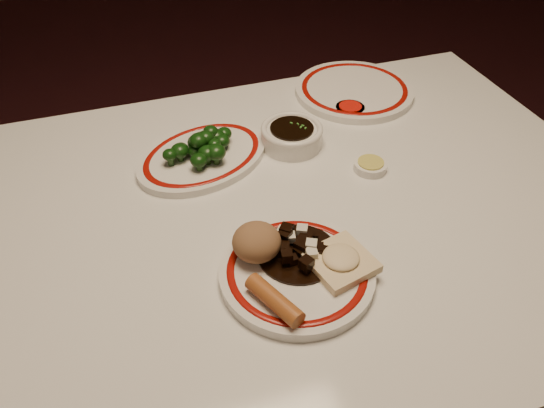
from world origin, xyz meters
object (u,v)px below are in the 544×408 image
Objects in this scene: stirfry_heap at (299,249)px; broccoli_plate at (203,156)px; main_plate at (297,273)px; rice_mound at (257,242)px; dining_table at (299,241)px; soy_bowl at (292,137)px; spring_roll at (274,300)px; fried_wonton at (341,260)px; broccoli_pile at (203,144)px.

stirfry_heap is 0.39× the size of broccoli_plate.
rice_mound is at bearing 134.91° from main_plate.
rice_mound reaches higher than dining_table.
stirfry_heap is (0.01, 0.03, 0.02)m from main_plate.
soy_bowl is at bearing -2.19° from broccoli_plate.
dining_table is at bearing 67.05° from main_plate.
spring_roll is at bearing -88.04° from broccoli_plate.
broccoli_plate is (-0.07, 0.34, -0.00)m from main_plate.
soy_bowl is (0.05, 0.35, -0.01)m from fried_wonton.
soy_bowl is (0.05, 0.18, 0.11)m from dining_table.
rice_mound is 0.07m from stirfry_heap.
spring_roll is 0.11m from stirfry_heap.
stirfry_heap reaches higher than broccoli_plate.
rice_mound is at bearing -86.10° from broccoli_plate.
fried_wonton is 0.35m from soy_bowl.
soy_bowl reaches higher than main_plate.
soy_bowl is (0.18, -0.00, -0.02)m from broccoli_pile.
dining_table is 10.92× the size of fried_wonton.
main_plate is at bearing 168.63° from fried_wonton.
stirfry_heap is 1.05× the size of soy_bowl.
stirfry_heap is 0.32m from broccoli_plate.
stirfry_heap is (0.06, -0.02, -0.02)m from rice_mound.
broccoli_plate is at bearing 93.90° from rice_mound.
soy_bowl is at bearing 42.55° from spring_roll.
dining_table is 0.22m from soy_bowl.
broccoli_pile reaches higher than fried_wonton.
spring_roll reaches higher than soy_bowl.
dining_table is 0.21m from fried_wonton.
broccoli_pile reaches higher than main_plate.
fried_wonton is 0.38m from broccoli_pile.
soy_bowl is (0.11, 0.34, 0.01)m from main_plate.
spring_roll is (-0.01, -0.10, -0.01)m from rice_mound.
fried_wonton reaches higher than main_plate.
main_plate is 0.07m from fried_wonton.
spring_roll reaches higher than dining_table.
soy_bowl is at bearing 60.43° from rice_mound.
main_plate is 0.87× the size of broccoli_plate.
rice_mound is at bearing 151.46° from fried_wonton.
dining_table is 0.26m from broccoli_pile.
spring_roll is 0.89× the size of fried_wonton.
broccoli_plate is (-0.02, 0.29, -0.04)m from rice_mound.
dining_table is 4.14× the size of main_plate.
spring_roll is (-0.12, -0.21, 0.12)m from dining_table.
fried_wonton is at bearing -40.82° from stirfry_heap.
stirfry_heap is at bearing -75.17° from broccoli_plate.
main_plate is 0.08m from spring_roll.
broccoli_pile is (-0.02, 0.29, -0.01)m from rice_mound.
main_plate is at bearing 20.92° from spring_roll.
broccoli_plate is 0.03m from broccoli_pile.
dining_table is at bearing 36.09° from spring_roll.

